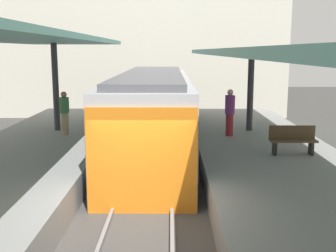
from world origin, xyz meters
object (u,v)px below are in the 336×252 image
commuter_train (153,114)px  platform_bench (293,139)px  passenger_far_end (64,112)px  passenger_mid_platform (230,112)px

commuter_train → platform_bench: commuter_train is taller
commuter_train → platform_bench: size_ratio=8.84×
commuter_train → platform_bench: (4.38, -3.38, -0.26)m
commuter_train → passenger_far_end: size_ratio=7.64×
platform_bench → passenger_far_end: bearing=158.8°
platform_bench → commuter_train: bearing=142.3°
commuter_train → passenger_mid_platform: commuter_train is taller
commuter_train → passenger_far_end: commuter_train is taller
commuter_train → platform_bench: 5.54m
platform_bench → passenger_far_end: size_ratio=0.86×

